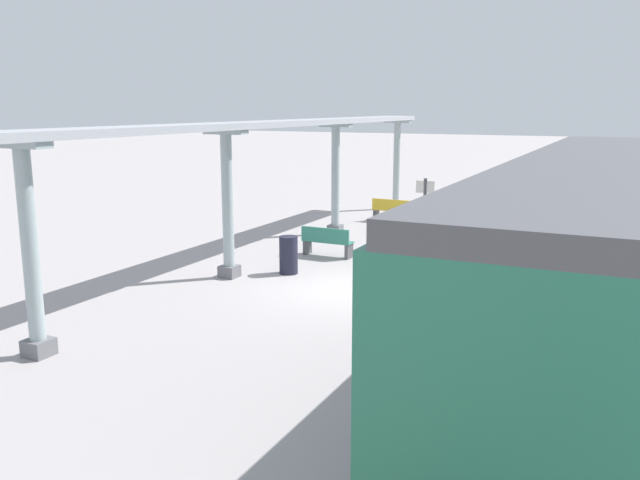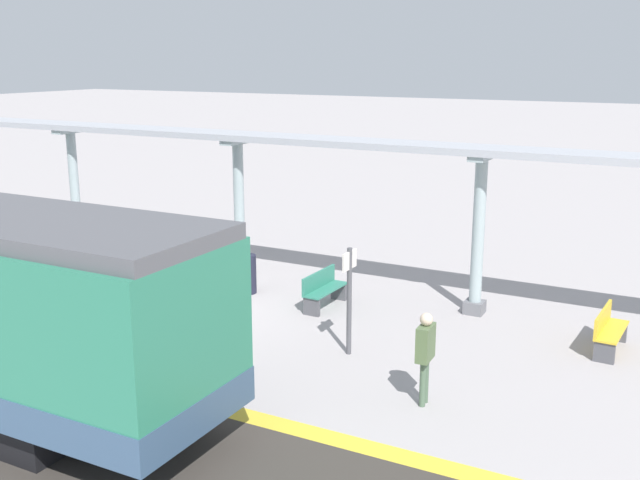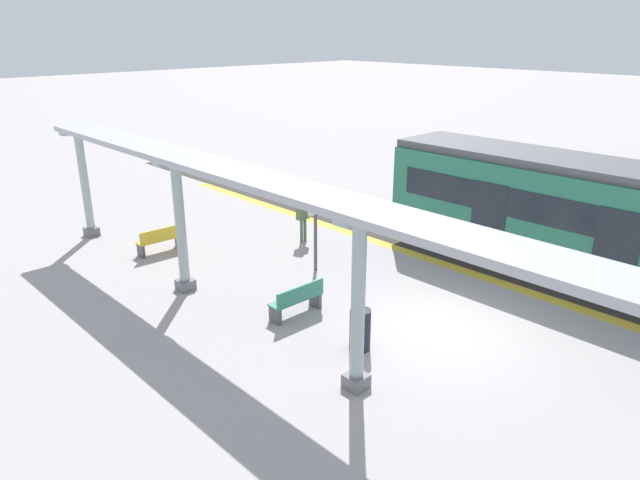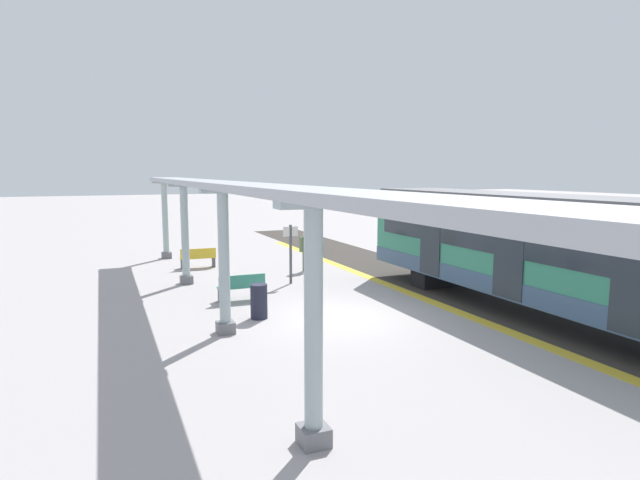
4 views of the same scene
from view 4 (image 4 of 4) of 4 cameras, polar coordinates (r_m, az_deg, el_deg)
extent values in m
plane|color=#A39C9C|center=(14.97, 1.95, -8.47)|extent=(176.00, 176.00, 0.00)
cube|color=gold|center=(16.70, 13.03, -6.95)|extent=(0.43, 31.95, 0.01)
cube|color=#38332D|center=(17.81, 17.80, -6.23)|extent=(3.20, 43.95, 0.01)
cube|color=#29775B|center=(15.81, 23.53, -1.04)|extent=(2.60, 14.49, 2.60)
cube|color=#344D6A|center=(15.98, 23.34, -4.68)|extent=(2.63, 14.51, 0.55)
cube|color=#515156|center=(15.68, 23.80, 4.10)|extent=(2.39, 14.49, 0.24)
cube|color=#1E262D|center=(14.85, 20.10, -0.17)|extent=(0.03, 13.33, 0.84)
cube|color=#1E262D|center=(17.71, 12.01, -0.55)|extent=(0.04, 1.10, 2.00)
cube|color=#1E262D|center=(14.93, 19.99, -2.31)|extent=(0.04, 1.10, 2.00)
cube|color=#1E262D|center=(12.58, 31.30, -4.71)|extent=(0.04, 1.10, 2.00)
cube|color=black|center=(19.51, 13.38, -3.94)|extent=(2.21, 0.90, 0.64)
cube|color=slate|center=(26.01, -16.52, -1.61)|extent=(0.44, 0.44, 0.30)
cylinder|color=#99AAAD|center=(25.80, -16.66, 2.34)|extent=(0.28, 0.28, 3.29)
cube|color=#99AAAD|center=(25.71, -16.81, 6.13)|extent=(1.10, 0.36, 0.12)
cube|color=slate|center=(19.93, -14.47, -4.23)|extent=(0.44, 0.44, 0.30)
cylinder|color=#99AAAD|center=(19.65, -14.64, 0.90)|extent=(0.28, 0.28, 3.29)
cube|color=#99AAAD|center=(19.54, -14.80, 5.88)|extent=(1.10, 0.36, 0.12)
cube|color=slate|center=(13.70, -10.34, -9.44)|extent=(0.44, 0.44, 0.30)
cylinder|color=#99AAAD|center=(13.30, -10.52, -2.01)|extent=(0.28, 0.28, 3.29)
cube|color=#99AAAD|center=(13.13, -10.70, 5.36)|extent=(1.10, 0.36, 0.12)
cube|color=slate|center=(8.38, -0.70, -20.69)|extent=(0.44, 0.44, 0.30)
cylinder|color=#99AAAD|center=(7.70, -0.72, -8.81)|extent=(0.28, 0.28, 3.29)
cube|color=#99AAAD|center=(7.41, -0.74, 3.97)|extent=(1.10, 0.36, 0.12)
cube|color=#A8AAB2|center=(13.33, -10.91, 5.98)|extent=(1.20, 25.85, 0.16)
cube|color=gold|center=(23.05, -13.29, -1.90)|extent=(1.52, 0.51, 0.04)
cube|color=gold|center=(22.83, -13.24, -1.43)|extent=(1.50, 0.13, 0.40)
cube|color=#4C4C51|center=(23.02, -14.92, -2.55)|extent=(0.12, 0.40, 0.42)
cube|color=#4C4C51|center=(23.18, -11.62, -2.38)|extent=(0.12, 0.40, 0.42)
cube|color=#2F7B65|center=(16.98, -8.68, -5.10)|extent=(1.51, 0.47, 0.04)
cube|color=#2F7B65|center=(16.75, -8.55, -4.50)|extent=(1.50, 0.09, 0.40)
cube|color=#4C4C51|center=(16.89, -10.89, -6.01)|extent=(0.11, 0.40, 0.42)
cube|color=#4C4C51|center=(17.19, -6.48, -5.70)|extent=(0.11, 0.40, 0.42)
cylinder|color=#202133|center=(14.81, -6.73, -6.72)|extent=(0.48, 0.48, 0.98)
cylinder|color=#4C4C51|center=(19.16, -3.25, -1.58)|extent=(0.10, 0.10, 2.20)
cube|color=silver|center=(19.05, -3.27, 0.94)|extent=(0.56, 0.04, 0.36)
cylinder|color=#496149|center=(21.76, -1.40, -2.33)|extent=(0.11, 0.11, 0.82)
cylinder|color=#496149|center=(21.69, -1.80, -2.36)|extent=(0.11, 0.11, 0.82)
cube|color=#536742|center=(21.61, -1.60, -0.47)|extent=(0.49, 0.24, 0.61)
sphere|color=beige|center=(21.56, -1.61, 0.63)|extent=(0.22, 0.22, 0.22)
camera|label=1|loc=(11.94, 71.17, 3.20)|focal=36.99mm
camera|label=2|loc=(30.71, 15.89, 10.41)|focal=42.26mm
camera|label=3|loc=(8.15, -63.42, 23.59)|focal=32.54mm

